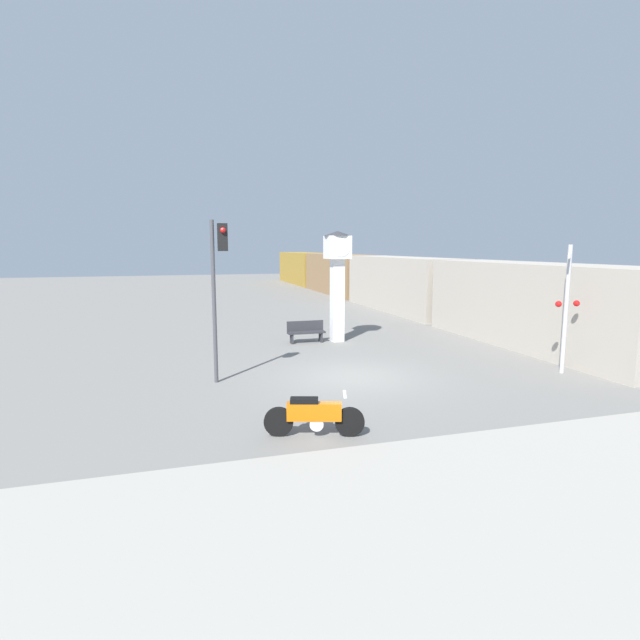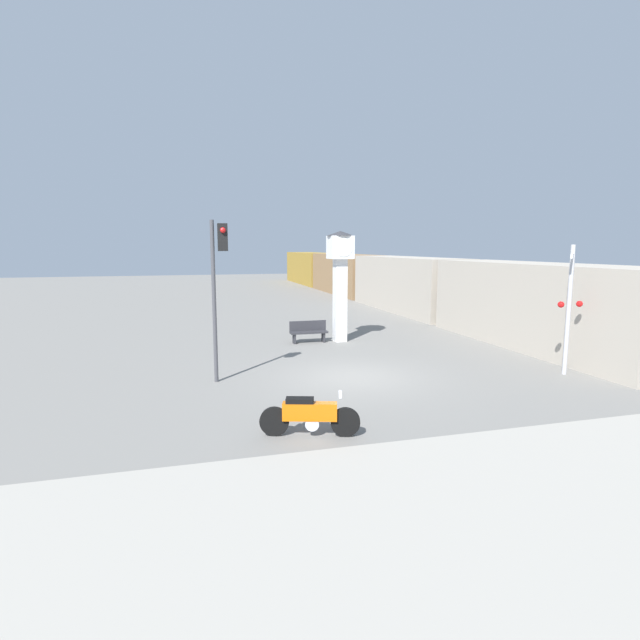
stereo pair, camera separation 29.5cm
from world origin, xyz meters
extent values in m
plane|color=slate|center=(0.00, 0.00, 0.00)|extent=(120.00, 120.00, 0.00)
cube|color=#9E998E|center=(0.00, -8.39, 0.05)|extent=(36.00, 6.00, 0.10)
cylinder|color=black|center=(-1.81, -4.62, 0.32)|extent=(0.64, 0.29, 0.64)
cylinder|color=black|center=(-3.27, -4.16, 0.32)|extent=(0.64, 0.29, 0.64)
cube|color=orange|center=(-2.54, -4.39, 0.55)|extent=(1.19, 0.57, 0.38)
cube|color=black|center=(-2.74, -4.33, 0.80)|extent=(0.64, 0.41, 0.11)
cylinder|color=silver|center=(-2.49, -4.41, 0.29)|extent=(0.35, 0.29, 0.30)
cube|color=silver|center=(-1.92, -4.58, 0.94)|extent=(0.20, 0.47, 0.04)
cube|color=white|center=(1.43, 5.87, 1.77)|extent=(0.51, 0.51, 3.55)
cube|color=white|center=(1.43, 5.87, 4.03)|extent=(0.96, 0.96, 0.96)
cylinder|color=white|center=(1.43, 5.37, 4.03)|extent=(0.77, 0.02, 0.77)
cone|color=#333338|center=(1.43, 5.87, 4.61)|extent=(1.15, 1.15, 0.20)
cube|color=#ADA393|center=(8.77, 2.40, 1.70)|extent=(2.80, 11.77, 3.40)
cube|color=#ADA393|center=(8.77, 14.77, 1.70)|extent=(2.80, 11.77, 3.40)
cube|color=olive|center=(8.77, 27.14, 1.70)|extent=(2.80, 11.77, 3.40)
cube|color=olive|center=(8.77, 39.51, 1.70)|extent=(2.80, 11.77, 3.40)
cylinder|color=#47474C|center=(-4.18, 0.62, 2.41)|extent=(0.12, 0.12, 4.83)
cube|color=black|center=(-3.88, 0.62, 4.33)|extent=(0.28, 0.24, 0.80)
sphere|color=red|center=(-3.88, 0.47, 4.53)|extent=(0.16, 0.16, 0.16)
cylinder|color=#B7B7BC|center=(6.66, -1.45, 2.06)|extent=(0.14, 0.14, 4.12)
cube|color=white|center=(6.66, -1.45, 3.77)|extent=(0.82, 0.82, 0.14)
sphere|color=red|center=(6.31, -1.50, 2.27)|extent=(0.20, 0.20, 0.20)
sphere|color=red|center=(7.01, -1.50, 2.27)|extent=(0.20, 0.20, 0.20)
cube|color=#2D2D33|center=(0.05, 5.87, 0.45)|extent=(1.60, 0.44, 0.08)
cube|color=#2D2D33|center=(0.05, 6.06, 0.70)|extent=(1.60, 0.06, 0.44)
cube|color=#2D2D33|center=(-0.59, 5.87, 0.21)|extent=(0.08, 0.35, 0.41)
cube|color=#2D2D33|center=(0.69, 5.87, 0.21)|extent=(0.08, 0.35, 0.41)
camera|label=1|loc=(-5.37, -14.29, 4.06)|focal=28.00mm
camera|label=2|loc=(-5.09, -14.38, 4.06)|focal=28.00mm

